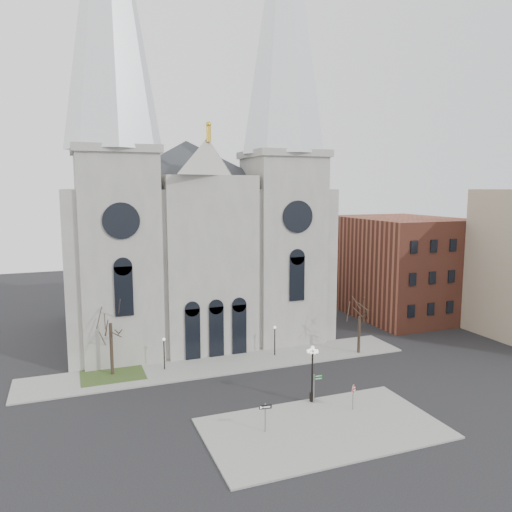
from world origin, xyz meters
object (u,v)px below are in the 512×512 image
object	(u,v)px
stop_sign	(353,391)
street_name_sign	(315,386)
globe_lamp	(312,367)
one_way_sign	(265,413)

from	to	relation	value
stop_sign	street_name_sign	bearing A→B (deg)	117.72
globe_lamp	street_name_sign	size ratio (longest dim) A/B	1.93
street_name_sign	stop_sign	bearing A→B (deg)	-38.66
globe_lamp	one_way_sign	distance (m)	6.89
one_way_sign	street_name_sign	distance (m)	6.56
stop_sign	globe_lamp	distance (m)	3.87
globe_lamp	one_way_sign	xyz separation A→B (m)	(-5.70, -3.52, -1.59)
globe_lamp	stop_sign	bearing A→B (deg)	-47.11
stop_sign	one_way_sign	bearing A→B (deg)	167.39
stop_sign	street_name_sign	size ratio (longest dim) A/B	0.84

